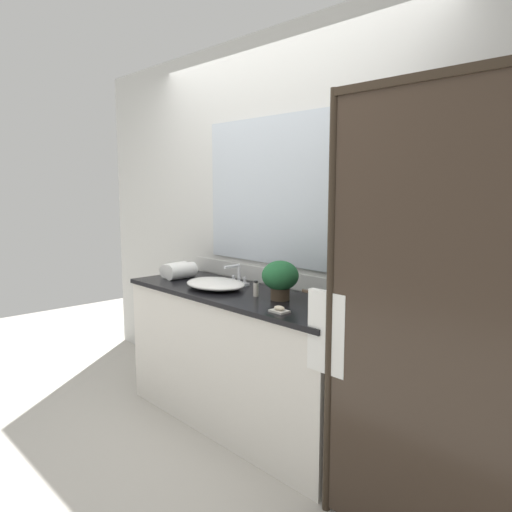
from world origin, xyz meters
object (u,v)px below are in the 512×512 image
at_px(amenity_bottle_conditioner, 312,297).
at_px(rolled_towel_near_edge, 175,270).
at_px(soap_dish, 279,310).
at_px(amenity_bottle_shampoo, 256,289).
at_px(rolled_towel_middle, 181,271).
at_px(sink_basin, 215,284).
at_px(faucet, 238,278).
at_px(potted_plant, 280,277).

xyz_separation_m(amenity_bottle_conditioner, rolled_towel_near_edge, (-1.27, -0.11, 0.02)).
relative_size(soap_dish, amenity_bottle_shampoo, 1.03).
distance_m(amenity_bottle_conditioner, rolled_towel_middle, 1.16).
xyz_separation_m(soap_dish, amenity_bottle_shampoo, (-0.38, 0.18, 0.03)).
height_order(sink_basin, soap_dish, sink_basin).
height_order(soap_dish, amenity_bottle_conditioner, amenity_bottle_conditioner).
bearing_deg(faucet, rolled_towel_middle, -160.15).
bearing_deg(rolled_towel_middle, amenity_bottle_conditioner, 6.34).
bearing_deg(potted_plant, sink_basin, -171.59).
height_order(faucet, potted_plant, potted_plant).
distance_m(soap_dish, rolled_towel_middle, 1.20).
relative_size(potted_plant, soap_dish, 2.37).
relative_size(faucet, amenity_bottle_conditioner, 2.23).
distance_m(faucet, amenity_bottle_shampoo, 0.39).
height_order(faucet, amenity_bottle_conditioner, faucet).
distance_m(potted_plant, rolled_towel_near_edge, 1.09).
bearing_deg(potted_plant, soap_dish, -46.31).
height_order(amenity_bottle_conditioner, amenity_bottle_shampoo, amenity_bottle_shampoo).
relative_size(potted_plant, amenity_bottle_conditioner, 3.10).
xyz_separation_m(potted_plant, soap_dish, (0.21, -0.22, -0.12)).
height_order(soap_dish, rolled_towel_near_edge, rolled_towel_near_edge).
relative_size(potted_plant, rolled_towel_middle, 1.08).
height_order(sink_basin, amenity_bottle_shampoo, amenity_bottle_shampoo).
bearing_deg(soap_dish, amenity_bottle_shampoo, 155.02).
bearing_deg(rolled_towel_near_edge, potted_plant, 1.41).
bearing_deg(amenity_bottle_conditioner, rolled_towel_middle, -173.66).
height_order(amenity_bottle_shampoo, rolled_towel_near_edge, rolled_towel_near_edge).
relative_size(sink_basin, amenity_bottle_shampoo, 4.65).
bearing_deg(rolled_towel_near_edge, sink_basin, -5.23).
height_order(soap_dish, rolled_towel_middle, rolled_towel_middle).
height_order(faucet, soap_dish, faucet).
xyz_separation_m(amenity_bottle_shampoo, rolled_towel_middle, (-0.81, -0.00, 0.01)).
relative_size(soap_dish, rolled_towel_middle, 0.46).
relative_size(faucet, potted_plant, 0.72).
distance_m(faucet, potted_plant, 0.55).
distance_m(soap_dish, rolled_towel_near_edge, 1.31).
distance_m(faucet, amenity_bottle_conditioner, 0.71).
bearing_deg(sink_basin, amenity_bottle_conditioner, 12.93).
bearing_deg(rolled_towel_near_edge, amenity_bottle_shampoo, -1.01).
bearing_deg(soap_dish, rolled_towel_middle, 171.65).
bearing_deg(potted_plant, rolled_towel_near_edge, -178.59).
relative_size(rolled_towel_near_edge, rolled_towel_middle, 0.97).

